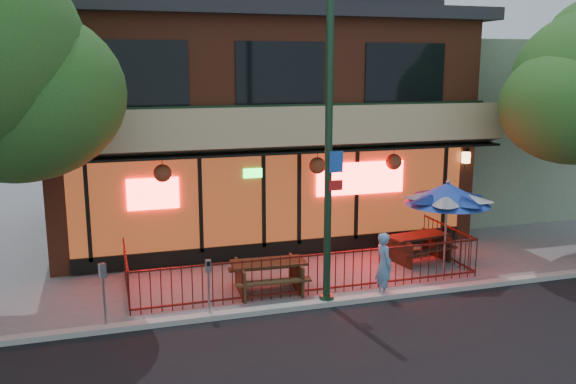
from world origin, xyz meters
The scene contains 12 objects.
ground centered at (0.00, 0.00, 0.00)m, with size 80.00×80.00×0.00m, color gray.
curb centered at (0.00, -0.50, 0.06)m, with size 80.00×0.25×0.12m, color #999993.
restaurant_building centered at (0.00, 7.11, 4.13)m, with size 12.96×9.49×8.05m.
neighbor_building centered at (9.00, 7.70, 3.00)m, with size 6.00×7.00×6.00m, color gray.
patio_fence centered at (0.00, 0.50, 0.63)m, with size 8.44×2.62×1.00m.
street_light centered at (0.00, -0.40, 3.15)m, with size 0.43×0.32×7.00m.
picnic_table_left centered at (-1.03, 0.70, 0.48)m, with size 1.78×1.40×0.73m.
picnic_table_right centered at (3.45, 1.81, 0.47)m, with size 1.86×1.54×0.71m.
patio_umbrella centered at (3.60, 0.70, 2.06)m, with size 2.11×2.11×2.41m.
pedestrian centered at (1.40, -0.35, 0.75)m, with size 0.55×0.36×1.50m, color #5E8DBC.
parking_meter_near centered at (-2.61, -0.40, 0.86)m, with size 0.12×0.10×1.26m.
parking_meter_far centered at (-4.70, -0.40, 0.94)m, with size 0.15×0.14×1.39m.
Camera 1 is at (-4.53, -12.33, 5.16)m, focal length 38.00 mm.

